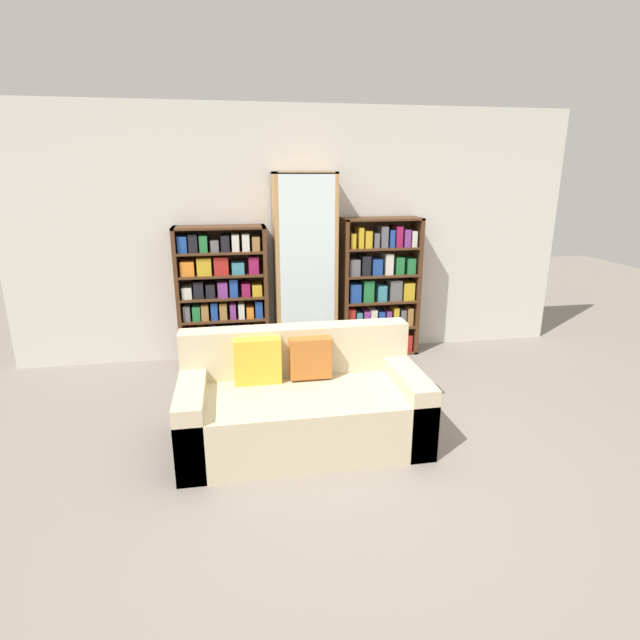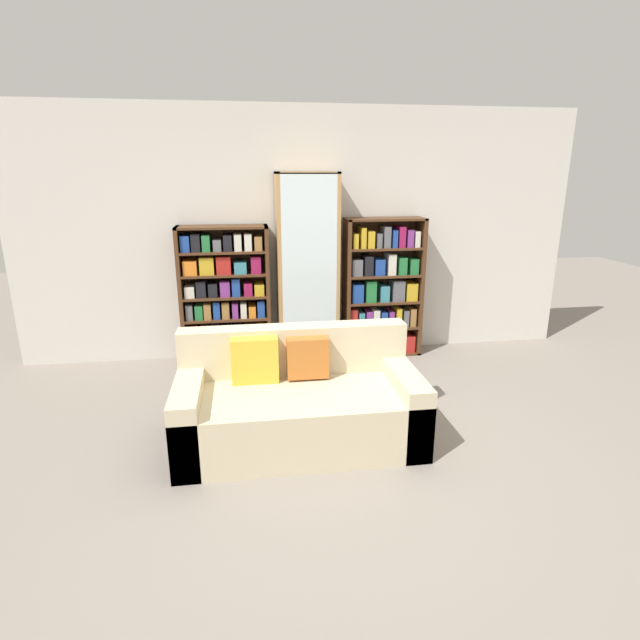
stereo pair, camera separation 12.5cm
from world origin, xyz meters
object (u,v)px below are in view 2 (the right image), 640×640
object	(u,v)px
display_cabinet	(307,271)
wine_bottle	(341,355)
bookshelf_left	(225,297)
couch	(298,404)
bookshelf_right	(382,291)

from	to	relation	value
display_cabinet	wine_bottle	distance (m)	0.98
bookshelf_left	couch	bearing A→B (deg)	-71.82
bookshelf_right	wine_bottle	bearing A→B (deg)	-144.03
display_cabinet	bookshelf_right	size ratio (longest dim) A/B	1.31
couch	wine_bottle	world-z (taller)	couch
bookshelf_left	bookshelf_right	distance (m)	1.74
display_cabinet	wine_bottle	xyz separation A→B (m)	(0.31, -0.37, -0.85)
wine_bottle	bookshelf_right	bearing A→B (deg)	35.97
bookshelf_left	display_cabinet	xyz separation A→B (m)	(0.89, -0.01, 0.26)
couch	bookshelf_right	size ratio (longest dim) A/B	1.18
display_cabinet	bookshelf_right	xyz separation A→B (m)	(0.85, 0.02, -0.25)
display_cabinet	wine_bottle	size ratio (longest dim) A/B	5.90
couch	bookshelf_left	world-z (taller)	bookshelf_left
couch	bookshelf_left	bearing A→B (deg)	108.18
display_cabinet	bookshelf_right	distance (m)	0.89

